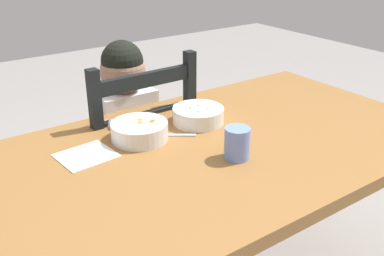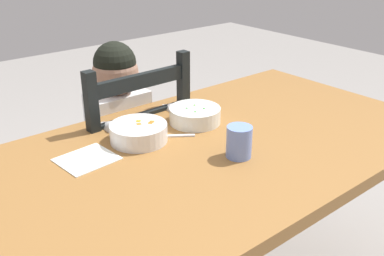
# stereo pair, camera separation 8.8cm
# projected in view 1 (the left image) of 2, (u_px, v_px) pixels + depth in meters

# --- Properties ---
(dining_table) EXTENTS (1.58, 0.83, 0.71)m
(dining_table) POSITION_uv_depth(u_px,v_px,m) (203.00, 174.00, 1.39)
(dining_table) COLOR olive
(dining_table) RESTS_ON ground
(dining_chair) EXTENTS (0.43, 0.43, 0.91)m
(dining_chair) POSITION_uv_depth(u_px,v_px,m) (132.00, 165.00, 1.80)
(dining_chair) COLOR black
(dining_chair) RESTS_ON ground
(child_figure) EXTENTS (0.32, 0.31, 0.95)m
(child_figure) POSITION_uv_depth(u_px,v_px,m) (129.00, 125.00, 1.72)
(child_figure) COLOR white
(child_figure) RESTS_ON ground
(bowl_of_peas) EXTENTS (0.17, 0.17, 0.06)m
(bowl_of_peas) POSITION_uv_depth(u_px,v_px,m) (198.00, 115.00, 1.52)
(bowl_of_peas) COLOR white
(bowl_of_peas) RESTS_ON dining_table
(bowl_of_carrots) EXTENTS (0.18, 0.18, 0.06)m
(bowl_of_carrots) POSITION_uv_depth(u_px,v_px,m) (140.00, 130.00, 1.39)
(bowl_of_carrots) COLOR white
(bowl_of_carrots) RESTS_ON dining_table
(spoon) EXTENTS (0.12, 0.10, 0.01)m
(spoon) POSITION_uv_depth(u_px,v_px,m) (166.00, 135.00, 1.43)
(spoon) COLOR silver
(spoon) RESTS_ON dining_table
(drinking_cup) EXTENTS (0.07, 0.07, 0.09)m
(drinking_cup) POSITION_uv_depth(u_px,v_px,m) (237.00, 143.00, 1.27)
(drinking_cup) COLOR #6F8FE4
(drinking_cup) RESTS_ON dining_table
(paper_napkin) EXTENTS (0.17, 0.15, 0.00)m
(paper_napkin) POSITION_uv_depth(u_px,v_px,m) (86.00, 156.00, 1.30)
(paper_napkin) COLOR white
(paper_napkin) RESTS_ON dining_table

